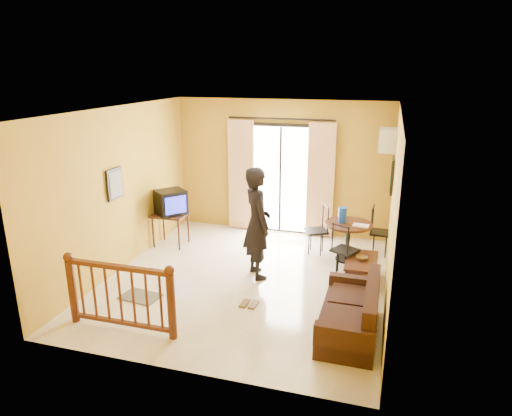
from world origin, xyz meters
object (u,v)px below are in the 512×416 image
(dining_table, at_px, (348,231))
(television, at_px, (171,202))
(sofa, at_px, (353,315))
(standing_person, at_px, (257,223))
(coffee_table, at_px, (361,267))

(dining_table, bearing_deg, television, -176.05)
(television, relative_size, sofa, 0.46)
(television, xyz_separation_m, sofa, (3.71, -2.24, -0.62))
(dining_table, relative_size, standing_person, 0.45)
(television, relative_size, dining_table, 0.83)
(standing_person, bearing_deg, dining_table, -87.39)
(sofa, bearing_deg, dining_table, 97.43)
(dining_table, height_order, sofa, sofa)
(coffee_table, bearing_deg, standing_person, -172.53)
(dining_table, relative_size, sofa, 0.55)
(sofa, distance_m, standing_person, 2.30)
(dining_table, xyz_separation_m, standing_person, (-1.41, -1.09, 0.38))
(dining_table, distance_m, sofa, 2.51)
(sofa, bearing_deg, standing_person, 141.56)
(television, distance_m, sofa, 4.38)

